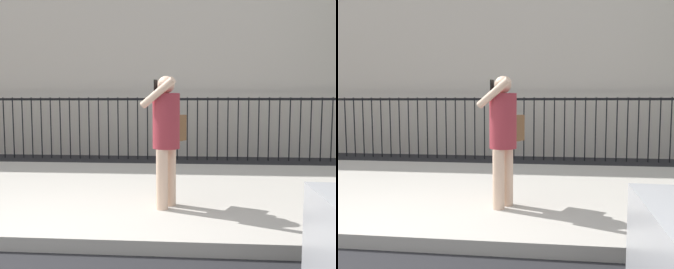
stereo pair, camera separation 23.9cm
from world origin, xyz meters
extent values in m
plane|color=black|center=(0.00, 0.00, 0.00)|extent=(60.00, 60.00, 0.00)
cube|color=#B2ADA3|center=(0.00, 2.20, 0.07)|extent=(28.00, 4.40, 0.15)
cube|color=beige|center=(0.00, 8.50, 4.73)|extent=(28.00, 4.00, 9.46)
cube|color=black|center=(0.00, 5.90, 1.55)|extent=(12.00, 0.04, 0.06)
cylinder|color=black|center=(-3.70, 5.90, 0.80)|extent=(0.03, 0.03, 1.60)
cylinder|color=black|center=(-3.45, 5.90, 0.80)|extent=(0.03, 0.03, 1.60)
cylinder|color=black|center=(-3.19, 5.90, 0.80)|extent=(0.03, 0.03, 1.60)
cylinder|color=black|center=(-2.94, 5.90, 0.80)|extent=(0.03, 0.03, 1.60)
cylinder|color=black|center=(-2.68, 5.90, 0.80)|extent=(0.03, 0.03, 1.60)
cylinder|color=black|center=(-2.43, 5.90, 0.80)|extent=(0.03, 0.03, 1.60)
cylinder|color=black|center=(-2.17, 5.90, 0.80)|extent=(0.03, 0.03, 1.60)
cylinder|color=black|center=(-1.91, 5.90, 0.80)|extent=(0.03, 0.03, 1.60)
cylinder|color=black|center=(-1.66, 5.90, 0.80)|extent=(0.03, 0.03, 1.60)
cylinder|color=black|center=(-1.40, 5.90, 0.80)|extent=(0.03, 0.03, 1.60)
cylinder|color=black|center=(-1.15, 5.90, 0.80)|extent=(0.03, 0.03, 1.60)
cylinder|color=black|center=(-0.89, 5.90, 0.80)|extent=(0.03, 0.03, 1.60)
cylinder|color=black|center=(-0.64, 5.90, 0.80)|extent=(0.03, 0.03, 1.60)
cylinder|color=black|center=(-0.38, 5.90, 0.80)|extent=(0.03, 0.03, 1.60)
cylinder|color=black|center=(-0.13, 5.90, 0.80)|extent=(0.03, 0.03, 1.60)
cylinder|color=black|center=(0.13, 5.90, 0.80)|extent=(0.03, 0.03, 1.60)
cylinder|color=black|center=(0.38, 5.90, 0.80)|extent=(0.03, 0.03, 1.60)
cylinder|color=black|center=(0.64, 5.90, 0.80)|extent=(0.03, 0.03, 1.60)
cylinder|color=black|center=(0.89, 5.90, 0.80)|extent=(0.03, 0.03, 1.60)
cylinder|color=black|center=(1.15, 5.90, 0.80)|extent=(0.03, 0.03, 1.60)
cylinder|color=black|center=(1.40, 5.90, 0.80)|extent=(0.03, 0.03, 1.60)
cylinder|color=black|center=(1.66, 5.90, 0.80)|extent=(0.03, 0.03, 1.60)
cylinder|color=black|center=(1.91, 5.90, 0.80)|extent=(0.03, 0.03, 1.60)
cylinder|color=black|center=(2.17, 5.90, 0.80)|extent=(0.03, 0.03, 1.60)
cylinder|color=black|center=(2.43, 5.90, 0.80)|extent=(0.03, 0.03, 1.60)
cylinder|color=black|center=(2.68, 5.90, 0.80)|extent=(0.03, 0.03, 1.60)
cylinder|color=black|center=(2.94, 5.90, 0.80)|extent=(0.03, 0.03, 1.60)
cylinder|color=black|center=(3.19, 5.90, 0.80)|extent=(0.03, 0.03, 1.60)
cylinder|color=black|center=(3.45, 5.90, 0.80)|extent=(0.03, 0.03, 1.60)
cylinder|color=black|center=(3.70, 5.90, 0.80)|extent=(0.03, 0.03, 1.60)
cylinder|color=black|center=(3.96, 5.90, 0.80)|extent=(0.03, 0.03, 1.60)
cylinder|color=black|center=(4.21, 5.90, 0.80)|extent=(0.03, 0.03, 1.60)
cylinder|color=black|center=(4.47, 5.90, 0.80)|extent=(0.03, 0.03, 1.60)
cylinder|color=black|center=(4.72, 5.90, 0.80)|extent=(0.03, 0.03, 1.60)
cylinder|color=beige|center=(1.20, 1.07, 0.53)|extent=(0.15, 0.15, 0.75)
cylinder|color=beige|center=(1.29, 1.25, 0.53)|extent=(0.15, 0.15, 0.75)
cylinder|color=#992D38|center=(1.25, 1.16, 1.25)|extent=(0.45, 0.45, 0.69)
sphere|color=beige|center=(1.25, 1.16, 1.69)|extent=(0.21, 0.21, 0.21)
cylinder|color=beige|center=(1.16, 0.98, 1.59)|extent=(0.47, 0.29, 0.37)
cylinder|color=beige|center=(1.33, 1.34, 1.22)|extent=(0.09, 0.09, 0.52)
cube|color=black|center=(1.13, 1.05, 1.67)|extent=(0.04, 0.07, 0.15)
cube|color=brown|center=(1.36, 1.39, 1.14)|extent=(0.27, 0.32, 0.34)
camera|label=1|loc=(1.61, -3.36, 1.48)|focal=38.98mm
camera|label=2|loc=(1.85, -3.34, 1.48)|focal=38.98mm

